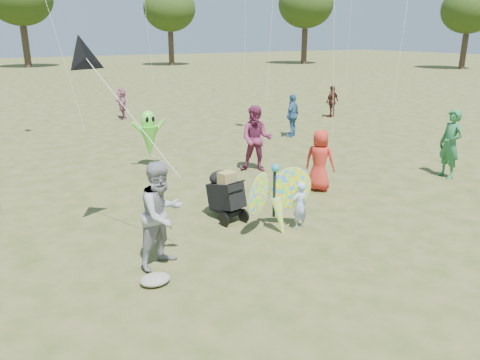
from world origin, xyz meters
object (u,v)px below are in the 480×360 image
object	(u,v)px
crowd_j	(122,103)
jogging_stroller	(225,192)
alien_kite	(149,136)
butterfly_kite	(276,199)
adult_man	(162,214)
crowd_h	(332,101)
crowd_c	(292,115)
child_girl	(300,206)
crowd_e	(256,139)
crowd_a	(320,160)
crowd_f	(450,144)

from	to	relation	value
crowd_j	jogging_stroller	size ratio (longest dim) A/B	1.31
crowd_j	alien_kite	world-z (taller)	alien_kite
butterfly_kite	adult_man	bearing A→B (deg)	-175.52
crowd_h	butterfly_kite	size ratio (longest dim) A/B	0.87
crowd_c	jogging_stroller	world-z (taller)	crowd_c
butterfly_kite	alien_kite	xyz separation A→B (m)	(-0.57, 5.96, 0.27)
child_girl	crowd_e	size ratio (longest dim) A/B	0.52
crowd_h	crowd_j	size ratio (longest dim) A/B	1.05
alien_kite	adult_man	bearing A→B (deg)	-107.60
crowd_a	jogging_stroller	distance (m)	3.09
child_girl	crowd_h	size ratio (longest dim) A/B	0.66
crowd_e	crowd_c	bearing A→B (deg)	80.30
child_girl	adult_man	size ratio (longest dim) A/B	0.53
crowd_c	crowd_h	distance (m)	5.04
butterfly_kite	crowd_f	bearing A→B (deg)	6.50
crowd_e	crowd_h	xyz separation A→B (m)	(8.08, 6.03, -0.21)
adult_man	alien_kite	world-z (taller)	adult_man
jogging_stroller	butterfly_kite	xyz separation A→B (m)	(0.56, -1.16, 0.09)
crowd_c	crowd_h	world-z (taller)	crowd_c
child_girl	crowd_h	world-z (taller)	crowd_h
alien_kite	jogging_stroller	bearing A→B (deg)	-89.88
crowd_f	crowd_j	distance (m)	14.90
adult_man	crowd_a	xyz separation A→B (m)	(5.01, 1.86, -0.15)
crowd_h	butterfly_kite	world-z (taller)	crowd_h
crowd_a	crowd_e	world-z (taller)	crowd_e
adult_man	crowd_h	distance (m)	16.21
crowd_e	alien_kite	xyz separation A→B (m)	(-2.56, 1.99, -0.00)
child_girl	crowd_a	world-z (taller)	crowd_a
crowd_c	butterfly_kite	world-z (taller)	crowd_c
crowd_f	alien_kite	world-z (taller)	crowd_f
crowd_a	butterfly_kite	distance (m)	2.98
child_girl	crowd_c	bearing A→B (deg)	-130.30
crowd_h	crowd_j	distance (m)	10.06
alien_kite	crowd_e	bearing A→B (deg)	-37.76
crowd_j	crowd_e	bearing A→B (deg)	11.48
crowd_c	butterfly_kite	size ratio (longest dim) A/B	0.96
child_girl	adult_man	bearing A→B (deg)	-3.32
child_girl	adult_man	world-z (taller)	adult_man
crowd_a	alien_kite	bearing A→B (deg)	2.86
adult_man	crowd_e	size ratio (longest dim) A/B	0.98
crowd_e	child_girl	bearing A→B (deg)	-71.38
crowd_h	alien_kite	distance (m)	11.39
crowd_h	crowd_c	bearing A→B (deg)	17.74
crowd_h	jogging_stroller	size ratio (longest dim) A/B	1.38
child_girl	butterfly_kite	size ratio (longest dim) A/B	0.58
crowd_e	crowd_h	distance (m)	10.09
crowd_f	jogging_stroller	size ratio (longest dim) A/B	1.75
crowd_a	crowd_e	distance (m)	2.37
crowd_e	crowd_h	bearing A→B (deg)	75.19
crowd_f	alien_kite	distance (m)	8.69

